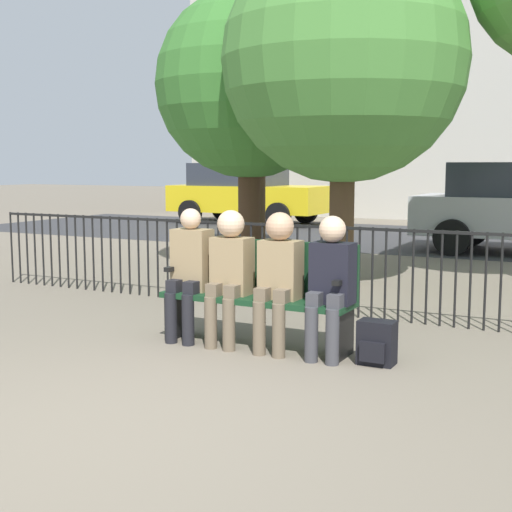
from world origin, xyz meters
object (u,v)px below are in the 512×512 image
Objects in this scene: seated_person_0 at (189,268)px; parked_car_1 at (245,192)px; seated_person_1 at (229,268)px; tree_2 at (344,61)px; tree_3 at (249,85)px; tree_1 at (257,51)px; seated_person_2 at (278,272)px; seated_person_3 at (330,279)px; backpack at (377,343)px; park_bench at (260,290)px.

parked_car_1 is (-5.62, 11.57, 0.18)m from seated_person_0.
seated_person_1 is 0.27× the size of tree_2.
tree_3 is (-2.07, 4.29, 2.08)m from seated_person_1.
tree_1 is 1.63m from tree_3.
seated_person_2 is 0.47m from seated_person_3.
backpack is at bearing -65.15° from tree_2.
tree_1 is at bearing 137.29° from tree_2.
parked_car_1 is at bearing 117.54° from seated_person_1.
parked_car_1 reaches higher than seated_person_1.
seated_person_2 is at bearing -60.66° from parked_car_1.
tree_3 is at bearing -61.44° from parked_car_1.
seated_person_3 is (0.71, -0.13, 0.17)m from park_bench.
park_bench is 0.37× the size of tree_1.
seated_person_2 is at bearing -0.02° from seated_person_1.
seated_person_1 is 0.94m from seated_person_3.
seated_person_3 is 13.51m from parked_car_1.
parked_car_1 is at bearing 115.91° from seated_person_0.
park_bench is 0.38× the size of tree_2.
tree_3 is (-2.54, 4.29, 2.08)m from seated_person_2.
seated_person_0 reaches higher than seated_person_2.
tree_2 is (-0.72, 3.43, 2.21)m from seated_person_2.
tree_1 reaches higher than seated_person_1.
tree_1 is at bearing 111.54° from seated_person_0.
seated_person_3 is at bearing -58.92° from parked_car_1.
backpack is at bearing 0.01° from seated_person_0.
tree_2 is 1.07× the size of parked_car_1.
seated_person_3 is 5.64m from tree_3.
tree_3 is (-2.30, 4.16, 2.27)m from park_bench.
seated_person_0 reaches higher than seated_person_3.
parked_car_1 is at bearing 121.08° from seated_person_3.
park_bench reaches higher than backpack.
seated_person_0 is 0.41m from seated_person_1.
backpack is at bearing -54.80° from tree_1.
tree_2 is at bearing -54.60° from parked_car_1.
tree_2 is 2.01m from tree_3.
parked_car_1 is (-3.40, 5.93, -2.63)m from tree_1.
seated_person_1 is 0.26× the size of tree_1.
seated_person_3 is 0.63m from backpack.
tree_2 reaches higher than backpack.
tree_1 is (-2.64, 5.64, 2.79)m from seated_person_1.
seated_person_2 reaches higher than backpack.
tree_1 reaches higher than seated_person_3.
seated_person_2 is 3.36× the size of backpack.
seated_person_2 is 7.02m from tree_1.
seated_person_3 is 7.25m from tree_1.
park_bench is 1.16m from backpack.
seated_person_1 is 1.00× the size of seated_person_2.
seated_person_2 is (0.23, -0.13, 0.19)m from park_bench.
park_bench is 0.41× the size of parked_car_1.
tree_1 is 1.11× the size of tree_3.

